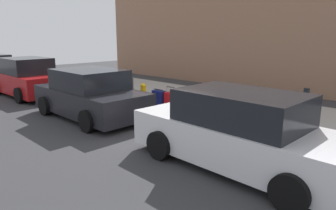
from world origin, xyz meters
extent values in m
plane|color=#333335|center=(0.00, 0.00, 0.00)|extent=(40.00, 40.00, 0.00)
cube|color=#9E9B93|center=(0.00, -2.50, 0.07)|extent=(18.00, 5.00, 0.14)
cube|color=red|center=(-2.92, -0.66, 0.46)|extent=(0.36, 0.25, 0.64)
cube|color=black|center=(-2.92, -0.66, 0.46)|extent=(0.36, 0.05, 0.66)
cylinder|color=gray|center=(-3.06, -0.66, 0.90)|extent=(0.02, 0.02, 0.23)
cylinder|color=gray|center=(-2.77, -0.66, 0.90)|extent=(0.02, 0.02, 0.23)
cylinder|color=black|center=(-2.92, -0.66, 1.02)|extent=(0.29, 0.03, 0.02)
cylinder|color=black|center=(-3.07, -0.66, 0.16)|extent=(0.04, 0.02, 0.04)
cylinder|color=black|center=(-2.77, -0.66, 0.16)|extent=(0.04, 0.02, 0.04)
cube|color=navy|center=(-2.47, -0.69, 0.39)|extent=(0.45, 0.26, 0.50)
cube|color=black|center=(-2.47, -0.69, 0.39)|extent=(0.45, 0.08, 0.51)
cylinder|color=gray|center=(-2.65, -0.71, 0.80)|extent=(0.02, 0.02, 0.32)
cylinder|color=gray|center=(-2.28, -0.68, 0.80)|extent=(0.02, 0.02, 0.32)
cylinder|color=black|center=(-2.47, -0.69, 0.96)|extent=(0.38, 0.05, 0.02)
cylinder|color=black|center=(-2.66, -0.71, 0.16)|extent=(0.05, 0.02, 0.04)
cylinder|color=black|center=(-2.27, -0.68, 0.16)|extent=(0.05, 0.02, 0.04)
cube|color=black|center=(-2.01, -0.80, 0.42)|extent=(0.38, 0.25, 0.56)
cube|color=black|center=(-2.01, -0.80, 0.42)|extent=(0.38, 0.06, 0.57)
cylinder|color=gray|center=(-2.16, -0.81, 0.72)|extent=(0.02, 0.02, 0.04)
cylinder|color=gray|center=(-1.85, -0.80, 0.72)|extent=(0.02, 0.02, 0.04)
cylinder|color=black|center=(-2.01, -0.80, 0.74)|extent=(0.31, 0.04, 0.02)
cylinder|color=black|center=(-2.16, -0.81, 0.16)|extent=(0.05, 0.02, 0.04)
cylinder|color=black|center=(-1.85, -0.79, 0.16)|extent=(0.05, 0.02, 0.04)
cube|color=#9EA0A8|center=(-1.54, -0.75, 0.52)|extent=(0.47, 0.25, 0.76)
cube|color=black|center=(-1.54, -0.75, 0.52)|extent=(0.46, 0.07, 0.77)
cylinder|color=gray|center=(-1.73, -0.73, 1.05)|extent=(0.02, 0.02, 0.32)
cylinder|color=gray|center=(-1.34, -0.76, 1.05)|extent=(0.02, 0.02, 0.32)
cylinder|color=black|center=(-1.54, -0.75, 1.21)|extent=(0.39, 0.05, 0.02)
cylinder|color=black|center=(-1.74, -0.73, 0.16)|extent=(0.05, 0.02, 0.04)
cylinder|color=black|center=(-1.34, -0.76, 0.16)|extent=(0.05, 0.02, 0.04)
cube|color=#0F606B|center=(-1.06, -0.67, 0.48)|extent=(0.42, 0.26, 0.68)
cube|color=black|center=(-1.06, -0.67, 0.48)|extent=(0.41, 0.08, 0.69)
cylinder|color=gray|center=(-1.23, -0.69, 0.84)|extent=(0.02, 0.02, 0.04)
cylinder|color=gray|center=(-0.89, -0.66, 0.84)|extent=(0.02, 0.02, 0.04)
cylinder|color=black|center=(-1.06, -0.67, 0.86)|extent=(0.34, 0.06, 0.02)
cylinder|color=black|center=(-1.23, -0.69, 0.16)|extent=(0.05, 0.02, 0.04)
cylinder|color=black|center=(-0.88, -0.66, 0.16)|extent=(0.05, 0.02, 0.04)
cube|color=#59601E|center=(-0.58, -0.76, 0.45)|extent=(0.45, 0.23, 0.61)
cube|color=black|center=(-0.58, -0.76, 0.45)|extent=(0.45, 0.07, 0.63)
cylinder|color=gray|center=(-0.77, -0.75, 0.89)|extent=(0.02, 0.02, 0.27)
cylinder|color=gray|center=(-0.39, -0.78, 0.89)|extent=(0.02, 0.02, 0.27)
cylinder|color=black|center=(-0.58, -0.76, 1.03)|extent=(0.38, 0.05, 0.02)
cylinder|color=black|center=(-0.78, -0.75, 0.16)|extent=(0.05, 0.02, 0.04)
cylinder|color=black|center=(-0.39, -0.78, 0.16)|extent=(0.05, 0.02, 0.04)
cube|color=maroon|center=(-0.12, -0.69, 0.40)|extent=(0.38, 0.27, 0.52)
cube|color=black|center=(-0.12, -0.69, 0.40)|extent=(0.38, 0.06, 0.53)
cylinder|color=gray|center=(-0.27, -0.69, 0.78)|extent=(0.02, 0.02, 0.25)
cylinder|color=gray|center=(0.04, -0.70, 0.78)|extent=(0.02, 0.02, 0.25)
cylinder|color=black|center=(-0.12, -0.69, 0.91)|extent=(0.31, 0.04, 0.02)
cylinder|color=black|center=(-0.28, -0.69, 0.16)|extent=(0.04, 0.02, 0.04)
cylinder|color=black|center=(0.04, -0.70, 0.16)|extent=(0.04, 0.02, 0.04)
cube|color=red|center=(0.33, -0.74, 0.45)|extent=(0.41, 0.28, 0.61)
cube|color=black|center=(0.33, -0.74, 0.45)|extent=(0.40, 0.07, 0.63)
cylinder|color=gray|center=(0.16, -0.75, 0.85)|extent=(0.02, 0.02, 0.19)
cylinder|color=gray|center=(0.49, -0.73, 0.85)|extent=(0.02, 0.02, 0.19)
cylinder|color=black|center=(0.33, -0.74, 0.94)|extent=(0.34, 0.05, 0.02)
cylinder|color=black|center=(0.15, -0.75, 0.16)|extent=(0.05, 0.02, 0.04)
cylinder|color=black|center=(0.50, -0.72, 0.16)|extent=(0.05, 0.02, 0.04)
cube|color=navy|center=(0.82, -0.65, 0.45)|extent=(0.49, 0.25, 0.63)
cube|color=black|center=(0.82, -0.65, 0.45)|extent=(0.49, 0.06, 0.64)
cylinder|color=gray|center=(0.61, -0.66, 0.79)|extent=(0.02, 0.02, 0.04)
cylinder|color=gray|center=(1.03, -0.65, 0.79)|extent=(0.02, 0.02, 0.04)
cylinder|color=black|center=(0.82, -0.65, 0.81)|extent=(0.42, 0.04, 0.02)
cylinder|color=black|center=(0.61, -0.66, 0.16)|extent=(0.04, 0.02, 0.04)
cylinder|color=black|center=(1.04, -0.65, 0.16)|extent=(0.04, 0.02, 0.04)
cylinder|color=#D89E0C|center=(1.73, -0.73, 0.45)|extent=(0.20, 0.20, 0.63)
sphere|color=#D89E0C|center=(1.73, -0.73, 0.82)|extent=(0.21, 0.21, 0.21)
cylinder|color=#D89E0C|center=(1.88, -0.73, 0.49)|extent=(0.09, 0.10, 0.09)
cylinder|color=#D89E0C|center=(1.58, -0.73, 0.49)|extent=(0.09, 0.10, 0.09)
cylinder|color=#333338|center=(2.21, -0.58, 0.61)|extent=(0.12, 0.12, 0.95)
cylinder|color=slate|center=(-4.07, -0.98, 0.67)|extent=(0.05, 0.05, 1.05)
cube|color=#1E2328|center=(-4.07, -0.98, 1.30)|extent=(0.12, 0.09, 0.22)
cube|color=silver|center=(-3.72, 1.40, 0.57)|extent=(4.73, 1.79, 0.78)
cube|color=black|center=(-3.72, 1.40, 1.27)|extent=(2.47, 1.62, 0.64)
cylinder|color=black|center=(-2.25, 2.25, 0.32)|extent=(0.64, 0.23, 0.64)
cylinder|color=black|center=(-2.28, 0.51, 0.32)|extent=(0.64, 0.23, 0.64)
cylinder|color=black|center=(-5.17, 2.29, 0.32)|extent=(0.64, 0.23, 0.64)
cylinder|color=black|center=(-5.19, 0.55, 0.32)|extent=(0.64, 0.23, 0.64)
cube|color=black|center=(1.92, 1.40, 0.56)|extent=(4.33, 1.90, 0.78)
cube|color=black|center=(1.92, 1.40, 1.27)|extent=(2.25, 1.74, 0.64)
cylinder|color=black|center=(3.25, 2.36, 0.32)|extent=(0.64, 0.22, 0.64)
cylinder|color=black|center=(3.26, 0.45, 0.32)|extent=(0.64, 0.22, 0.64)
cylinder|color=black|center=(0.58, 2.35, 0.32)|extent=(0.64, 0.22, 0.64)
cylinder|color=black|center=(0.58, 0.45, 0.32)|extent=(0.64, 0.22, 0.64)
cube|color=#AD1619|center=(7.12, 1.40, 0.59)|extent=(4.25, 1.86, 0.83)
cube|color=black|center=(7.12, 1.40, 1.35)|extent=(2.23, 1.68, 0.68)
cylinder|color=black|center=(8.44, 0.53, 0.32)|extent=(0.64, 0.23, 0.64)
cylinder|color=black|center=(5.79, 2.28, 0.32)|extent=(0.64, 0.23, 0.64)
cylinder|color=black|center=(5.83, 0.48, 0.32)|extent=(0.64, 0.23, 0.64)
cylinder|color=black|center=(11.13, 0.43, 0.32)|extent=(0.65, 0.25, 0.64)
camera|label=1|loc=(-6.84, 6.64, 2.68)|focal=32.83mm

